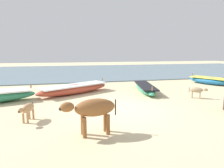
{
  "coord_description": "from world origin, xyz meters",
  "views": [
    {
      "loc": [
        -2.21,
        -7.71,
        2.38
      ],
      "look_at": [
        0.37,
        2.95,
        0.6
      ],
      "focal_mm": 31.17,
      "sensor_mm": 36.0,
      "label": 1
    }
  ],
  "objects_px": {
    "fishing_boat_5": "(75,89)",
    "calf_near_tan": "(27,109)",
    "cow_adult_brown": "(93,109)",
    "calf_far_dun": "(197,90)",
    "fishing_boat_1": "(210,80)",
    "fishing_boat_0": "(145,88)"
  },
  "relations": [
    {
      "from": "fishing_boat_1",
      "to": "calf_near_tan",
      "type": "distance_m",
      "value": 13.1
    },
    {
      "from": "fishing_boat_1",
      "to": "calf_far_dun",
      "type": "xyz_separation_m",
      "value": [
        -3.97,
        -3.71,
        0.13
      ]
    },
    {
      "from": "fishing_boat_0",
      "to": "fishing_boat_5",
      "type": "relative_size",
      "value": 0.9
    },
    {
      "from": "fishing_boat_0",
      "to": "cow_adult_brown",
      "type": "bearing_deg",
      "value": -23.94
    },
    {
      "from": "fishing_boat_0",
      "to": "calf_far_dun",
      "type": "bearing_deg",
      "value": 51.56
    },
    {
      "from": "fishing_boat_5",
      "to": "cow_adult_brown",
      "type": "xyz_separation_m",
      "value": [
        0.24,
        -5.96,
        0.48
      ]
    },
    {
      "from": "fishing_boat_5",
      "to": "calf_far_dun",
      "type": "distance_m",
      "value": 6.74
    },
    {
      "from": "cow_adult_brown",
      "to": "fishing_boat_1",
      "type": "bearing_deg",
      "value": -150.67
    },
    {
      "from": "fishing_boat_0",
      "to": "fishing_boat_1",
      "type": "bearing_deg",
      "value": 115.11
    },
    {
      "from": "calf_far_dun",
      "to": "fishing_boat_1",
      "type": "bearing_deg",
      "value": 80.85
    },
    {
      "from": "fishing_boat_0",
      "to": "calf_near_tan",
      "type": "distance_m",
      "value": 7.25
    },
    {
      "from": "cow_adult_brown",
      "to": "calf_near_tan",
      "type": "bearing_deg",
      "value": -44.14
    },
    {
      "from": "fishing_boat_1",
      "to": "cow_adult_brown",
      "type": "distance_m",
      "value": 12.12
    },
    {
      "from": "fishing_boat_0",
      "to": "cow_adult_brown",
      "type": "relative_size",
      "value": 2.47
    },
    {
      "from": "fishing_boat_0",
      "to": "calf_far_dun",
      "type": "height_order",
      "value": "fishing_boat_0"
    },
    {
      "from": "cow_adult_brown",
      "to": "fishing_boat_5",
      "type": "bearing_deg",
      "value": -93.52
    },
    {
      "from": "calf_near_tan",
      "to": "calf_far_dun",
      "type": "bearing_deg",
      "value": 119.89
    },
    {
      "from": "fishing_boat_1",
      "to": "fishing_boat_5",
      "type": "bearing_deg",
      "value": 69.51
    },
    {
      "from": "fishing_boat_1",
      "to": "calf_near_tan",
      "type": "xyz_separation_m",
      "value": [
        -11.96,
        -5.35,
        0.16
      ]
    },
    {
      "from": "fishing_boat_5",
      "to": "calf_near_tan",
      "type": "distance_m",
      "value": 4.7
    },
    {
      "from": "cow_adult_brown",
      "to": "fishing_boat_0",
      "type": "bearing_deg",
      "value": -131.55
    },
    {
      "from": "fishing_boat_1",
      "to": "fishing_boat_5",
      "type": "relative_size",
      "value": 0.73
    }
  ]
}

